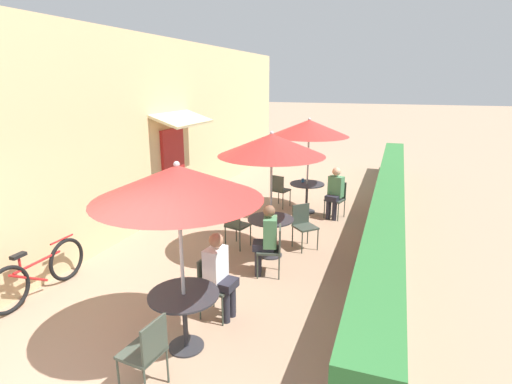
% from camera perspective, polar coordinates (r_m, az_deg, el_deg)
% --- Properties ---
extents(cafe_facade_wall, '(0.98, 14.40, 4.20)m').
position_cam_1_polar(cafe_facade_wall, '(10.60, -11.05, 9.20)').
color(cafe_facade_wall, '#D6B784').
rests_on(cafe_facade_wall, ground_plane).
extents(planter_hedge, '(0.60, 13.40, 1.01)m').
position_cam_1_polar(planter_hedge, '(9.50, 18.38, -1.61)').
color(planter_hedge, gray).
rests_on(planter_hedge, ground_plane).
extents(patio_table_near, '(0.86, 0.86, 0.74)m').
position_cam_1_polar(patio_table_near, '(5.12, -10.20, -15.86)').
color(patio_table_near, '#28282D').
rests_on(patio_table_near, ground_plane).
extents(patio_umbrella_near, '(1.93, 1.93, 2.37)m').
position_cam_1_polar(patio_umbrella_near, '(4.51, -11.14, 1.30)').
color(patio_umbrella_near, '#B7B7BC').
rests_on(patio_umbrella_near, ground_plane).
extents(cafe_chair_near_left, '(0.44, 0.44, 0.87)m').
position_cam_1_polar(cafe_chair_near_left, '(5.73, -6.22, -12.61)').
color(cafe_chair_near_left, '#384238').
rests_on(cafe_chair_near_left, ground_plane).
extents(seated_patron_near_left, '(0.43, 0.36, 1.25)m').
position_cam_1_polar(seated_patron_near_left, '(5.60, -5.28, -11.33)').
color(seated_patron_near_left, '#23232D').
rests_on(seated_patron_near_left, ground_plane).
extents(cafe_chair_near_right, '(0.44, 0.44, 0.87)m').
position_cam_1_polar(cafe_chair_near_right, '(4.61, -15.31, -20.83)').
color(cafe_chair_near_right, '#384238').
rests_on(cafe_chair_near_right, ground_plane).
extents(patio_table_mid, '(0.86, 0.86, 0.74)m').
position_cam_1_polar(patio_table_mid, '(7.51, 2.11, -5.10)').
color(patio_table_mid, '#28282D').
rests_on(patio_table_mid, ground_plane).
extents(patio_umbrella_mid, '(1.93, 1.93, 2.37)m').
position_cam_1_polar(patio_umbrella_mid, '(7.11, 2.24, 6.74)').
color(patio_umbrella_mid, '#B7B7BC').
rests_on(patio_umbrella_mid, ground_plane).
extents(cafe_chair_mid_left, '(0.57, 0.57, 0.87)m').
position_cam_1_polar(cafe_chair_mid_left, '(7.95, 6.78, -4.37)').
color(cafe_chair_mid_left, '#384238').
rests_on(cafe_chair_mid_left, ground_plane).
extents(cafe_chair_mid_right, '(0.49, 0.49, 0.87)m').
position_cam_1_polar(cafe_chair_mid_right, '(7.88, -2.94, -4.48)').
color(cafe_chair_mid_right, '#384238').
rests_on(cafe_chair_mid_right, ground_plane).
extents(cafe_chair_mid_back, '(0.49, 0.49, 0.87)m').
position_cam_1_polar(cafe_chair_mid_back, '(6.81, 2.50, -7.78)').
color(cafe_chair_mid_back, '#384238').
rests_on(cafe_chair_mid_back, ground_plane).
extents(seated_patron_mid_back, '(0.47, 0.41, 1.25)m').
position_cam_1_polar(seated_patron_mid_back, '(6.75, 1.56, -6.43)').
color(seated_patron_mid_back, '#23232D').
rests_on(seated_patron_mid_back, ground_plane).
extents(coffee_cup_mid, '(0.07, 0.07, 0.09)m').
position_cam_1_polar(coffee_cup_mid, '(7.30, 1.93, -3.85)').
color(coffee_cup_mid, white).
rests_on(coffee_cup_mid, patio_table_mid).
extents(patio_table_far, '(0.86, 0.86, 0.74)m').
position_cam_1_polar(patio_table_far, '(10.10, 7.28, 0.23)').
color(patio_table_far, '#28282D').
rests_on(patio_table_far, ground_plane).
extents(patio_umbrella_far, '(1.93, 1.93, 2.37)m').
position_cam_1_polar(patio_umbrella_far, '(9.81, 7.59, 9.05)').
color(patio_umbrella_far, '#B7B7BC').
rests_on(patio_umbrella_far, ground_plane).
extents(cafe_chair_far_left, '(0.50, 0.50, 0.87)m').
position_cam_1_polar(cafe_chair_far_left, '(9.85, 11.42, -0.64)').
color(cafe_chair_far_left, '#384238').
rests_on(cafe_chair_far_left, ground_plane).
extents(seated_patron_far_left, '(0.42, 0.47, 1.25)m').
position_cam_1_polar(seated_patron_far_left, '(9.71, 11.19, 0.18)').
color(seated_patron_far_left, '#23232D').
rests_on(seated_patron_far_left, ground_plane).
extents(cafe_chair_far_right, '(0.50, 0.50, 0.87)m').
position_cam_1_polar(cafe_chair_far_right, '(10.42, 3.35, 0.54)').
color(cafe_chair_far_right, '#384238').
rests_on(cafe_chair_far_right, ground_plane).
extents(coffee_cup_far, '(0.07, 0.07, 0.09)m').
position_cam_1_polar(coffee_cup_far, '(10.17, 6.70, 1.66)').
color(coffee_cup_far, teal).
rests_on(coffee_cup_far, patio_table_far).
extents(bicycle_leaning, '(0.10, 1.79, 0.81)m').
position_cam_1_polar(bicycle_leaning, '(7.09, -28.56, -10.11)').
color(bicycle_leaning, black).
rests_on(bicycle_leaning, ground_plane).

